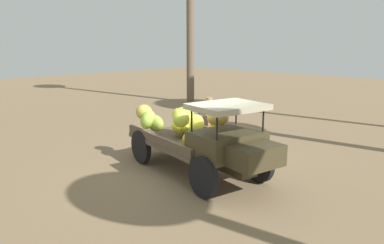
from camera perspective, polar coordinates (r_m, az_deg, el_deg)
name	(u,v)px	position (r m, az deg, el deg)	size (l,w,h in m)	color
ground_plane	(192,173)	(9.24, -0.04, -7.92)	(60.00, 60.00, 0.00)	#81694B
truck	(201,136)	(8.93, 1.37, -2.24)	(4.63, 2.43, 1.89)	#3D3420
farmer	(209,121)	(10.90, 2.61, 0.20)	(0.57, 0.53, 1.62)	#38464C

